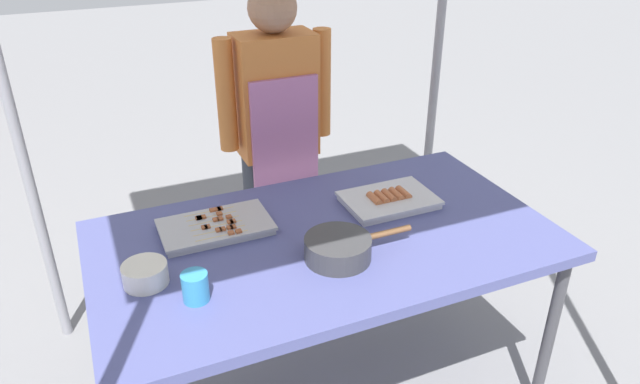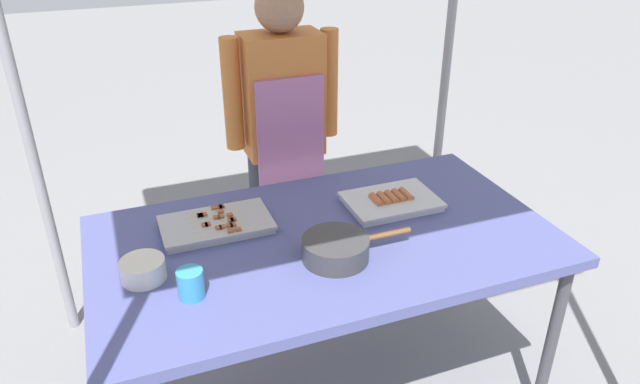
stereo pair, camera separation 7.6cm
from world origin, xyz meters
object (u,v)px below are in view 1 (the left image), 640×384
stall_table (326,249)px  drink_cup_near_edge (195,287)px  vendor_woman (277,127)px  tray_grilled_sausages (389,200)px  tray_meat_skewers (216,227)px  condiment_bowl (145,274)px  cooking_wok (339,247)px

stall_table → drink_cup_near_edge: size_ratio=17.42×
stall_table → vendor_woman: vendor_woman is taller
stall_table → tray_grilled_sausages: 0.34m
tray_meat_skewers → condiment_bowl: condiment_bowl is taller
tray_meat_skewers → cooking_wok: size_ratio=1.02×
condiment_bowl → vendor_woman: vendor_woman is taller
tray_grilled_sausages → drink_cup_near_edge: size_ratio=3.77×
tray_grilled_sausages → condiment_bowl: condiment_bowl is taller
condiment_bowl → drink_cup_near_edge: bearing=-48.9°
tray_meat_skewers → cooking_wok: (0.33, -0.33, 0.02)m
vendor_woman → condiment_bowl: bearing=47.3°
stall_table → tray_grilled_sausages: tray_grilled_sausages is taller
tray_grilled_sausages → vendor_woman: bearing=110.4°
condiment_bowl → stall_table: bearing=2.8°
tray_meat_skewers → drink_cup_near_edge: bearing=-112.9°
stall_table → vendor_woman: size_ratio=1.07×
tray_meat_skewers → drink_cup_near_edge: drink_cup_near_edge is taller
vendor_woman → tray_grilled_sausages: bearing=110.4°
tray_grilled_sausages → condiment_bowl: size_ratio=2.49×
tray_meat_skewers → vendor_woman: size_ratio=0.26×
tray_grilled_sausages → vendor_woman: (-0.23, 0.62, 0.11)m
drink_cup_near_edge → vendor_woman: size_ratio=0.06×
cooking_wok → condiment_bowl: size_ratio=2.74×
stall_table → vendor_woman: bearing=83.3°
drink_cup_near_edge → stall_table: bearing=19.2°
cooking_wok → condiment_bowl: cooking_wok is taller
tray_meat_skewers → vendor_woman: (0.43, 0.55, 0.11)m
tray_meat_skewers → cooking_wok: bearing=-44.9°
stall_table → tray_meat_skewers: tray_meat_skewers is taller
stall_table → tray_meat_skewers: (-0.34, 0.19, 0.07)m
stall_table → cooking_wok: cooking_wok is taller
vendor_woman → tray_meat_skewers: bearing=52.0°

